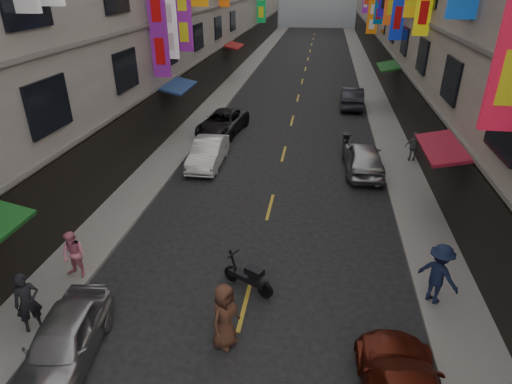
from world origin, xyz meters
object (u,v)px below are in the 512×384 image
(car_left_mid, at_px, (208,153))
(pedestrian_lfar, at_px, (74,255))
(scooter_crossing, at_px, (249,277))
(car_right_far, at_px, (352,97))
(car_right_mid, at_px, (363,158))
(car_left_near, at_px, (64,341))
(car_left_far, at_px, (223,123))
(pedestrian_rnear, at_px, (439,274))
(pedestrian_rfar, at_px, (414,147))
(pedestrian_crossing, at_px, (225,316))
(pedestrian_lnear, at_px, (28,302))
(scooter_far_right, at_px, (346,142))

(car_left_mid, bearing_deg, pedestrian_lfar, -101.48)
(scooter_crossing, distance_m, car_right_far, 21.56)
(scooter_crossing, distance_m, car_right_mid, 10.30)
(car_left_near, bearing_deg, car_left_far, 81.90)
(car_left_mid, bearing_deg, car_left_far, 93.42)
(pedestrian_rnear, bearing_deg, car_right_mid, -38.85)
(scooter_crossing, xyz_separation_m, car_left_mid, (-3.61, 9.20, 0.22))
(car_left_near, height_order, pedestrian_rfar, pedestrian_rfar)
(car_left_far, height_order, car_right_mid, car_right_mid)
(car_right_mid, bearing_deg, pedestrian_crossing, 67.68)
(pedestrian_crossing, bearing_deg, pedestrian_rfar, -0.80)
(pedestrian_lnear, bearing_deg, car_left_mid, 38.22)
(pedestrian_rfar, xyz_separation_m, pedestrian_crossing, (-6.83, -13.26, 0.05))
(scooter_crossing, distance_m, pedestrian_lfar, 5.42)
(car_left_near, distance_m, car_left_far, 17.53)
(pedestrian_crossing, bearing_deg, pedestrian_lnear, 120.37)
(pedestrian_lnear, bearing_deg, pedestrian_crossing, -39.30)
(car_left_far, relative_size, pedestrian_rfar, 3.08)
(pedestrian_rnear, bearing_deg, pedestrian_lnear, 56.92)
(car_right_mid, bearing_deg, pedestrian_rfar, -151.87)
(car_left_mid, xyz_separation_m, pedestrian_rnear, (9.02, -9.04, 0.40))
(car_left_far, xyz_separation_m, pedestrian_rnear, (9.40, -13.99, 0.41))
(car_left_far, height_order, pedestrian_rfar, pedestrian_rfar)
(scooter_far_right, xyz_separation_m, pedestrian_lnear, (-8.71, -14.93, 0.54))
(pedestrian_crossing, bearing_deg, car_left_near, 133.23)
(pedestrian_lfar, bearing_deg, car_right_mid, 58.21)
(scooter_crossing, bearing_deg, pedestrian_crossing, -157.48)
(scooter_far_right, distance_m, pedestrian_rfar, 3.57)
(pedestrian_lfar, relative_size, pedestrian_rnear, 0.84)
(car_left_near, height_order, car_right_mid, car_right_mid)
(scooter_crossing, xyz_separation_m, pedestrian_lfar, (-5.39, -0.34, 0.46))
(pedestrian_lnear, bearing_deg, car_left_far, 42.01)
(car_left_near, relative_size, car_right_far, 0.85)
(car_right_far, xyz_separation_m, pedestrian_lnear, (-9.40, -23.78, 0.26))
(scooter_crossing, distance_m, scooter_far_right, 12.78)
(pedestrian_rfar, bearing_deg, car_left_near, 54.88)
(car_left_near, xyz_separation_m, car_left_mid, (0.38, 12.57, 0.03))
(car_left_near, height_order, pedestrian_crossing, pedestrian_crossing)
(pedestrian_rnear, relative_size, pedestrian_crossing, 1.01)
(car_right_mid, xyz_separation_m, pedestrian_rfar, (2.60, 1.53, 0.15))
(car_left_far, bearing_deg, scooter_far_right, -6.42)
(pedestrian_lnear, relative_size, pedestrian_rnear, 0.92)
(car_right_far, distance_m, pedestrian_rfar, 10.49)
(pedestrian_lnear, height_order, pedestrian_lfar, pedestrian_lnear)
(scooter_far_right, bearing_deg, pedestrian_lnear, 57.43)
(car_right_mid, height_order, pedestrian_rfar, pedestrian_rfar)
(scooter_far_right, xyz_separation_m, car_left_far, (-7.31, 1.81, 0.21))
(car_left_near, bearing_deg, pedestrian_lnear, 142.73)
(pedestrian_lnear, bearing_deg, car_right_mid, 8.90)
(car_right_mid, bearing_deg, car_right_far, -92.45)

